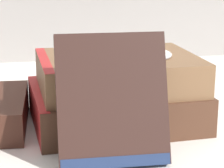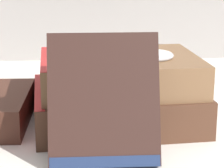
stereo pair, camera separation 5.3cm
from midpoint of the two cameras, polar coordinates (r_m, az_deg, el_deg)
The scene contains 5 objects.
ground_plane at distance 0.60m, azimuth -3.84°, elevation -5.74°, with size 3.00×3.00×0.00m, color silver.
book_flat_bottom at distance 0.62m, azimuth -2.56°, elevation -2.61°, with size 0.23×0.19×0.05m.
book_flat_top at distance 0.61m, azimuth -2.22°, elevation 1.39°, with size 0.21×0.17×0.04m.
book_leaning_front at distance 0.50m, azimuth -2.74°, elevation -2.59°, with size 0.12×0.06×0.14m.
pocket_watch at distance 0.60m, azimuth 2.01°, elevation 3.60°, with size 0.06×0.06×0.01m.
Camera 1 is at (-0.07, -0.56, 0.22)m, focal length 75.00 mm.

